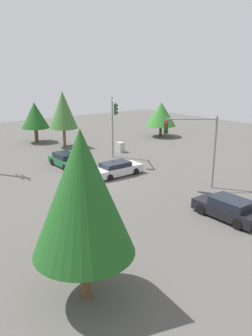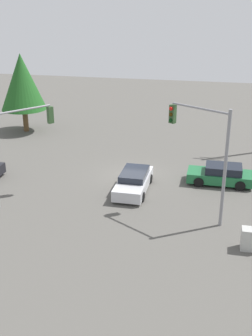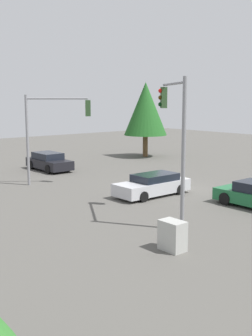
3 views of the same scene
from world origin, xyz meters
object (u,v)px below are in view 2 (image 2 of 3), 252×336
(traffic_signal_cross, at_px, (204,143))
(electrical_cabinet, at_px, (251,239))
(traffic_signal_main, at_px, (18,137))
(sedan_silver, at_px, (134,181))
(sedan_green, at_px, (221,175))

(traffic_signal_cross, bearing_deg, electrical_cabinet, 164.40)
(traffic_signal_main, bearing_deg, sedan_silver, -29.45)
(sedan_silver, bearing_deg, traffic_signal_main, 23.92)
(traffic_signal_cross, height_order, electrical_cabinet, traffic_signal_cross)
(traffic_signal_main, xyz_separation_m, electrical_cabinet, (-13.72, 2.87, -3.54))
(sedan_green, bearing_deg, electrical_cabinet, -168.84)
(electrical_cabinet, bearing_deg, sedan_green, -78.84)
(sedan_green, height_order, traffic_signal_cross, traffic_signal_cross)
(sedan_silver, height_order, traffic_signal_cross, traffic_signal_cross)
(sedan_silver, distance_m, traffic_signal_main, 7.95)
(sedan_silver, bearing_deg, traffic_signal_cross, 147.09)
(traffic_signal_main, height_order, electrical_cabinet, traffic_signal_main)
(traffic_signal_cross, bearing_deg, traffic_signal_main, 30.97)
(sedan_green, relative_size, traffic_signal_main, 0.73)
(sedan_green, bearing_deg, traffic_signal_cross, 167.44)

